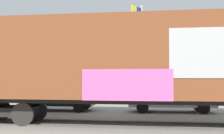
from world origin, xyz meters
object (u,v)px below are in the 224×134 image
freight_car (136,61)px  parked_car_black (58,95)px  flagpole (140,38)px  parked_car_silver (170,97)px

freight_car → parked_car_black: (-5.06, 4.58, -1.71)m
freight_car → flagpole: flagpole is taller
flagpole → freight_car: bearing=-84.8°
freight_car → flagpole: size_ratio=2.12×
freight_car → flagpole: (-0.99, 10.72, 2.32)m
parked_car_black → parked_car_silver: 6.40m
freight_car → parked_car_silver: 5.56m
flagpole → parked_car_black: flagpole is taller
parked_car_black → parked_car_silver: bearing=4.7°
parked_car_black → flagpole: bearing=56.4°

